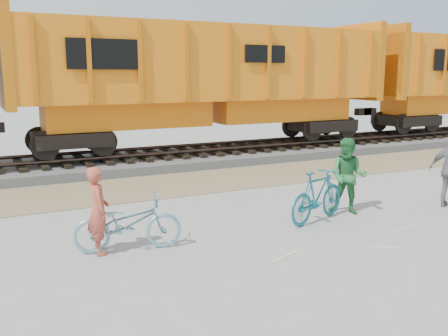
{
  "coord_description": "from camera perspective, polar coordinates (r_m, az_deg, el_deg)",
  "views": [
    {
      "loc": [
        -5.7,
        -7.76,
        3.16
      ],
      "look_at": [
        -1.06,
        1.5,
        1.2
      ],
      "focal_mm": 40.0,
      "sensor_mm": 36.0,
      "label": 1
    }
  ],
  "objects": [
    {
      "name": "bicycle_teal",
      "position": [
        10.99,
        10.63,
        -3.13
      ],
      "size": [
        1.96,
        1.13,
        1.13
      ],
      "primitive_type": "imported",
      "rotation": [
        0.0,
        0.0,
        1.91
      ],
      "color": "#16647B",
      "rests_on": "ground"
    },
    {
      "name": "person_man",
      "position": [
        11.69,
        14.01,
        -0.91
      ],
      "size": [
        1.05,
        1.07,
        1.74
      ],
      "primitive_type": "imported",
      "rotation": [
        0.0,
        0.0,
        -0.87
      ],
      "color": "#276C36",
      "rests_on": "ground"
    },
    {
      "name": "person_solo",
      "position": [
        9.11,
        -14.19,
        -4.73
      ],
      "size": [
        0.39,
        0.58,
        1.57
      ],
      "primitive_type": "imported",
      "rotation": [
        0.0,
        0.0,
        1.55
      ],
      "color": "#AC4535",
      "rests_on": "ground"
    },
    {
      "name": "gravel_strip",
      "position": [
        14.77,
        -3.27,
        -1.62
      ],
      "size": [
        120.0,
        3.0,
        0.02
      ],
      "primitive_type": "cube",
      "color": "#8E7C58",
      "rests_on": "ground"
    },
    {
      "name": "ground",
      "position": [
        10.14,
        9.28,
        -7.6
      ],
      "size": [
        120.0,
        120.0,
        0.0
      ],
      "primitive_type": "plane",
      "color": "#9E9E99",
      "rests_on": "ground"
    },
    {
      "name": "hopper_car_center",
      "position": [
        18.49,
        -1.65,
        10.22
      ],
      "size": [
        14.0,
        3.13,
        4.65
      ],
      "color": "black",
      "rests_on": "track"
    },
    {
      "name": "bicycle_blue",
      "position": [
        9.2,
        -10.92,
        -6.24
      ],
      "size": [
        2.03,
        1.03,
        1.02
      ],
      "primitive_type": "imported",
      "rotation": [
        0.0,
        0.0,
        1.38
      ],
      "color": "#6CA0B2",
      "rests_on": "ground"
    },
    {
      "name": "track",
      "position": [
        17.91,
        -7.74,
        1.98
      ],
      "size": [
        120.0,
        2.6,
        0.24
      ],
      "color": "black",
      "rests_on": "ballast_bed"
    },
    {
      "name": "ballast_bed",
      "position": [
        17.96,
        -7.72,
        0.96
      ],
      "size": [
        120.0,
        4.0,
        0.3
      ],
      "primitive_type": "cube",
      "color": "slate",
      "rests_on": "ground"
    }
  ]
}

